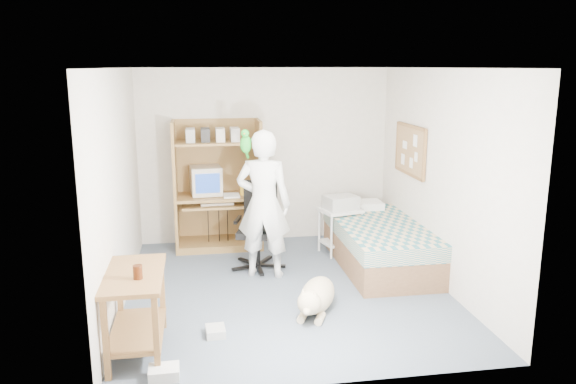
% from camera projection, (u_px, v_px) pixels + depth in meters
% --- Properties ---
extents(floor, '(4.00, 4.00, 0.00)m').
position_uv_depth(floor, '(287.00, 290.00, 6.47)').
color(floor, '#4C5767').
rests_on(floor, ground).
extents(wall_back, '(3.60, 0.02, 2.50)m').
position_uv_depth(wall_back, '(265.00, 156.00, 8.12)').
color(wall_back, beige).
rests_on(wall_back, floor).
extents(wall_right, '(0.02, 4.00, 2.50)m').
position_uv_depth(wall_right, '(440.00, 179.00, 6.48)').
color(wall_right, beige).
rests_on(wall_right, floor).
extents(wall_left, '(0.02, 4.00, 2.50)m').
position_uv_depth(wall_left, '(119.00, 189.00, 5.92)').
color(wall_left, beige).
rests_on(wall_left, floor).
extents(ceiling, '(3.60, 4.00, 0.02)m').
position_uv_depth(ceiling, '(287.00, 68.00, 5.92)').
color(ceiling, white).
rests_on(ceiling, wall_back).
extents(computer_hutch, '(1.20, 0.63, 1.80)m').
position_uv_depth(computer_hutch, '(218.00, 190.00, 7.86)').
color(computer_hutch, olive).
rests_on(computer_hutch, floor).
extents(bed, '(1.02, 2.02, 0.66)m').
position_uv_depth(bed, '(379.00, 244.00, 7.21)').
color(bed, brown).
rests_on(bed, floor).
extents(side_desk, '(0.50, 1.00, 0.75)m').
position_uv_depth(side_desk, '(136.00, 300.00, 4.96)').
color(side_desk, brown).
rests_on(side_desk, floor).
extents(corkboard, '(0.04, 0.94, 0.66)m').
position_uv_depth(corkboard, '(410.00, 150.00, 7.30)').
color(corkboard, olive).
rests_on(corkboard, wall_right).
extents(office_chair, '(0.61, 0.62, 1.08)m').
position_uv_depth(office_chair, '(259.00, 238.00, 7.13)').
color(office_chair, black).
rests_on(office_chair, floor).
extents(person, '(0.75, 0.60, 1.80)m').
position_uv_depth(person, '(264.00, 204.00, 6.73)').
color(person, white).
rests_on(person, floor).
extents(parrot, '(0.13, 0.23, 0.36)m').
position_uv_depth(parrot, '(246.00, 143.00, 6.55)').
color(parrot, '#138625').
rests_on(parrot, person).
extents(dog, '(0.60, 0.99, 0.40)m').
position_uv_depth(dog, '(316.00, 296.00, 5.86)').
color(dog, '#C8B086').
rests_on(dog, floor).
extents(printer_cart, '(0.61, 0.54, 0.63)m').
position_uv_depth(printer_cart, '(340.00, 224.00, 7.67)').
color(printer_cart, silver).
rests_on(printer_cart, floor).
extents(printer, '(0.49, 0.42, 0.18)m').
position_uv_depth(printer, '(341.00, 202.00, 7.60)').
color(printer, '#A5A5A0').
rests_on(printer, printer_cart).
extents(crt_monitor, '(0.45, 0.47, 0.39)m').
position_uv_depth(crt_monitor, '(206.00, 180.00, 7.81)').
color(crt_monitor, beige).
rests_on(crt_monitor, computer_hutch).
extents(keyboard, '(0.46, 0.18, 0.03)m').
position_uv_depth(keyboard, '(217.00, 203.00, 7.73)').
color(keyboard, beige).
rests_on(keyboard, computer_hutch).
extents(pencil_cup, '(0.08, 0.08, 0.12)m').
position_uv_depth(pencil_cup, '(243.00, 191.00, 7.82)').
color(pencil_cup, gold).
rests_on(pencil_cup, computer_hutch).
extents(drink_glass, '(0.08, 0.08, 0.12)m').
position_uv_depth(drink_glass, '(138.00, 272.00, 4.76)').
color(drink_glass, '#3A1809').
rests_on(drink_glass, side_desk).
extents(floor_box_a, '(0.25, 0.21, 0.10)m').
position_uv_depth(floor_box_a, '(164.00, 373.00, 4.62)').
color(floor_box_a, silver).
rests_on(floor_box_a, floor).
extents(floor_box_b, '(0.19, 0.23, 0.08)m').
position_uv_depth(floor_box_b, '(216.00, 331.00, 5.36)').
color(floor_box_b, '#B0B0AB').
rests_on(floor_box_b, floor).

